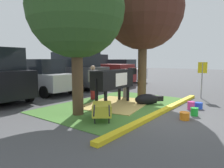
{
  "coord_description": "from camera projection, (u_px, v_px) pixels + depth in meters",
  "views": [
    {
      "loc": [
        -6.66,
        -2.91,
        1.97
      ],
      "look_at": [
        0.6,
        2.56,
        0.9
      ],
      "focal_mm": 32.66,
      "sensor_mm": 36.0,
      "label": 1
    }
  ],
  "objects": [
    {
      "name": "suv_dark_grey",
      "position": [
        75.0,
        70.0,
        14.12
      ],
      "size": [
        2.2,
        4.64,
        2.52
      ],
      "color": "#3D3D42",
      "rests_on": "ground"
    },
    {
      "name": "parking_sign",
      "position": [
        202.0,
        73.0,
        10.43
      ],
      "size": [
        0.06,
        0.44,
        1.86
      ],
      "color": "#99999E",
      "rests_on": "ground"
    },
    {
      "name": "bucket_green",
      "position": [
        194.0,
        111.0,
        7.24
      ],
      "size": [
        0.28,
        0.28,
        0.29
      ],
      "color": "green",
      "rests_on": "ground"
    },
    {
      "name": "hatchback_white",
      "position": [
        43.0,
        77.0,
        12.02
      ],
      "size": [
        2.09,
        4.44,
        2.02
      ],
      "color": "silver",
      "rests_on": "ground"
    },
    {
      "name": "sedan_silver",
      "position": [
        121.0,
        71.0,
        18.58
      ],
      "size": [
        2.09,
        4.44,
        2.02
      ],
      "color": "silver",
      "rests_on": "ground"
    },
    {
      "name": "curb_yellow",
      "position": [
        163.0,
        111.0,
        7.7
      ],
      "size": [
        7.76,
        0.24,
        0.12
      ],
      "primitive_type": "cube",
      "color": "yellow",
      "rests_on": "ground"
    },
    {
      "name": "wheelbarrow",
      "position": [
        102.0,
        109.0,
        6.58
      ],
      "size": [
        1.42,
        1.28,
        0.63
      ],
      "color": "gold",
      "rests_on": "ground"
    },
    {
      "name": "pickup_truck_maroon",
      "position": [
        100.0,
        71.0,
        16.43
      ],
      "size": [
        2.31,
        5.44,
        2.42
      ],
      "color": "maroon",
      "rests_on": "ground"
    },
    {
      "name": "ground_plane",
      "position": [
        159.0,
        116.0,
        7.25
      ],
      "size": [
        80.0,
        80.0,
        0.0
      ],
      "primitive_type": "plane",
      "color": "#4C4C4F"
    },
    {
      "name": "bucket_blue",
      "position": [
        199.0,
        105.0,
        8.3
      ],
      "size": [
        0.33,
        0.33,
        0.25
      ],
      "color": "blue",
      "rests_on": "ground"
    },
    {
      "name": "person_visitor_near",
      "position": [
        93.0,
        81.0,
        10.1
      ],
      "size": [
        0.49,
        0.34,
        1.71
      ],
      "color": "maroon",
      "rests_on": "ground"
    },
    {
      "name": "calf_lying",
      "position": [
        148.0,
        99.0,
        9.04
      ],
      "size": [
        1.18,
        1.12,
        0.48
      ],
      "color": "black",
      "rests_on": "ground"
    },
    {
      "name": "bucket_orange",
      "position": [
        185.0,
        116.0,
        6.74
      ],
      "size": [
        0.34,
        0.34,
        0.26
      ],
      "color": "orange",
      "rests_on": "ground"
    },
    {
      "name": "cow_holstein",
      "position": [
        115.0,
        79.0,
        9.11
      ],
      "size": [
        3.14,
        0.74,
        1.57
      ],
      "color": "black",
      "rests_on": "ground"
    },
    {
      "name": "person_handler",
      "position": [
        126.0,
        83.0,
        10.54
      ],
      "size": [
        0.34,
        0.5,
        1.53
      ],
      "color": "slate",
      "rests_on": "ground"
    },
    {
      "name": "hay_bedding",
      "position": [
        117.0,
        104.0,
        9.07
      ],
      "size": [
        3.58,
        2.94,
        0.04
      ],
      "primitive_type": "cube",
      "rotation": [
        0.0,
        0.0,
        0.18
      ],
      "color": "tan",
      "rests_on": "ground"
    },
    {
      "name": "bucket_pink",
      "position": [
        191.0,
        105.0,
        8.14
      ],
      "size": [
        0.29,
        0.29,
        0.33
      ],
      "color": "#EA3893",
      "rests_on": "ground"
    },
    {
      "name": "shade_tree_left",
      "position": [
        76.0,
        10.0,
        6.95
      ],
      "size": [
        3.35,
        3.35,
        5.38
      ],
      "color": "#4C3823",
      "rests_on": "ground"
    },
    {
      "name": "grass_island",
      "position": [
        115.0,
        105.0,
        9.03
      ],
      "size": [
        6.56,
        4.13,
        0.02
      ],
      "primitive_type": "cube",
      "color": "#477A33",
      "rests_on": "ground"
    },
    {
      "name": "shade_tree_right",
      "position": [
        143.0,
        10.0,
        10.13
      ],
      "size": [
        3.98,
        3.98,
        6.46
      ],
      "color": "brown",
      "rests_on": "ground"
    }
  ]
}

